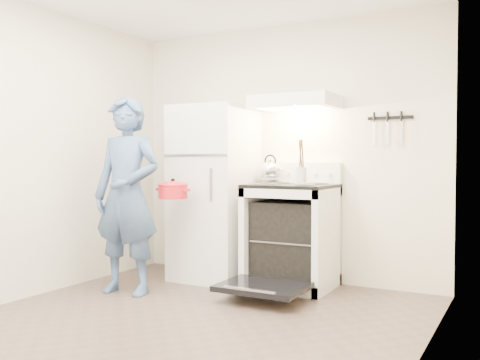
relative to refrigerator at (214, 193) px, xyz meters
name	(u,v)px	position (x,y,z in m)	size (l,w,h in m)	color
floor	(179,327)	(0.58, -1.45, -0.85)	(3.60, 3.60, 0.00)	#4F3F36
back_wall	(283,152)	(0.58, 0.35, 0.40)	(3.20, 0.02, 2.50)	beige
refrigerator	(214,193)	(0.00, 0.00, 0.00)	(0.70, 0.70, 1.70)	silver
stove_body	(291,237)	(0.81, 0.02, -0.39)	(0.76, 0.65, 0.92)	silver
cooktop	(291,186)	(0.81, 0.02, 0.09)	(0.76, 0.65, 0.03)	black
backsplash	(303,173)	(0.81, 0.31, 0.20)	(0.76, 0.07, 0.20)	silver
oven_door	(263,287)	(0.81, -0.57, -0.72)	(0.70, 0.54, 0.04)	black
oven_rack	(291,240)	(0.81, 0.02, -0.41)	(0.60, 0.52, 0.01)	slate
range_hood	(295,102)	(0.81, 0.10, 0.86)	(0.76, 0.50, 0.12)	silver
knife_strip	(390,118)	(1.63, 0.33, 0.70)	(0.40, 0.02, 0.03)	black
pizza_stone	(300,238)	(0.87, 0.09, -0.40)	(0.30, 0.30, 0.02)	olive
tea_kettle	(270,169)	(0.52, 0.19, 0.24)	(0.23, 0.19, 0.28)	silver
utensil_jar	(301,175)	(1.01, -0.24, 0.20)	(0.09, 0.09, 0.13)	silver
person	(127,195)	(-0.37, -0.87, 0.01)	(0.63, 0.41, 1.73)	navy
dutch_oven	(173,192)	(-0.08, -0.59, 0.04)	(0.33, 0.26, 0.22)	red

